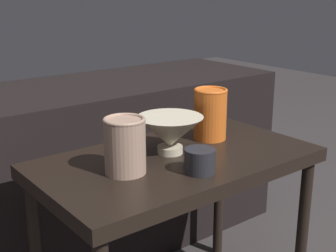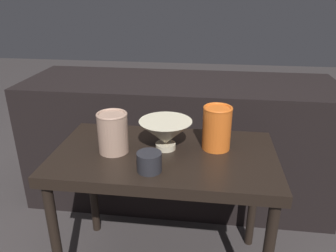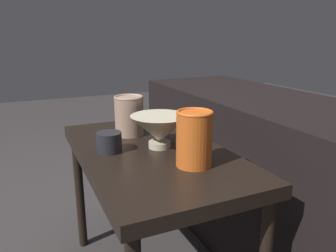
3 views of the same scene
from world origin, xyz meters
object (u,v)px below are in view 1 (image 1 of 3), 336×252
object	(u,v)px
vase_textured_left	(125,145)
vase_colorful_right	(210,113)
cup	(200,161)
bowl	(170,132)

from	to	relation	value
vase_textured_left	vase_colorful_right	bearing A→B (deg)	11.38
vase_textured_left	vase_colorful_right	world-z (taller)	vase_colorful_right
vase_colorful_right	cup	bearing A→B (deg)	-138.05
vase_colorful_right	vase_textured_left	bearing A→B (deg)	-168.62
bowl	vase_colorful_right	xyz separation A→B (m)	(0.18, 0.03, 0.02)
vase_textured_left	bowl	bearing A→B (deg)	13.67
bowl	vase_textured_left	distance (m)	0.19
bowl	vase_colorful_right	bearing A→B (deg)	9.03
vase_colorful_right	cup	distance (m)	0.29
bowl	cup	size ratio (longest dim) A/B	2.36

